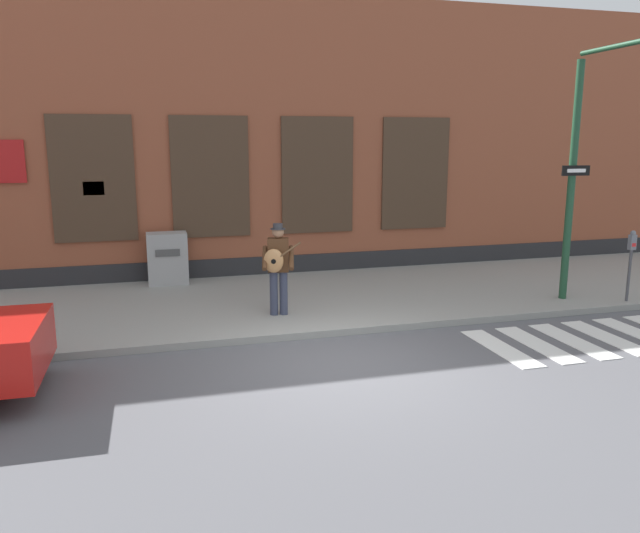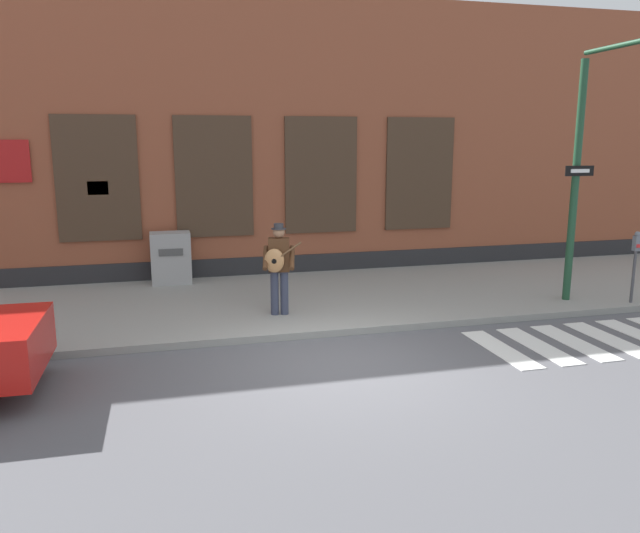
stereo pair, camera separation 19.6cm
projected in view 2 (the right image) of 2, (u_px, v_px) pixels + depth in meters
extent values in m
plane|color=#56565B|center=(342.00, 365.00, 9.36)|extent=(160.00, 160.00, 0.00)
cube|color=gray|center=(291.00, 300.00, 12.88)|extent=(28.00, 4.79, 0.12)
cube|color=brown|center=(255.00, 140.00, 16.39)|extent=(28.00, 4.00, 6.60)
cube|color=#28282B|center=(270.00, 267.00, 15.09)|extent=(28.00, 0.04, 0.55)
cube|color=#473323|center=(97.00, 179.00, 13.69)|extent=(1.77, 0.06, 2.76)
cube|color=black|center=(97.00, 179.00, 13.68)|extent=(1.65, 0.03, 2.64)
cube|color=#473323|center=(214.00, 177.00, 14.32)|extent=(1.77, 0.06, 2.76)
cube|color=black|center=(214.00, 177.00, 14.31)|extent=(1.65, 0.03, 2.64)
cube|color=#473323|center=(321.00, 175.00, 14.95)|extent=(1.77, 0.06, 2.76)
cube|color=black|center=(321.00, 175.00, 14.94)|extent=(1.65, 0.03, 2.64)
cube|color=#473323|center=(420.00, 174.00, 15.58)|extent=(1.77, 0.06, 2.76)
cube|color=black|center=(420.00, 174.00, 15.57)|extent=(1.65, 0.03, 2.64)
cube|color=yellow|center=(98.00, 188.00, 13.71)|extent=(0.44, 0.02, 0.30)
cube|color=silver|center=(500.00, 349.00, 10.05)|extent=(0.42, 1.90, 0.01)
cube|color=silver|center=(538.00, 346.00, 10.22)|extent=(0.42, 1.90, 0.01)
cube|color=silver|center=(574.00, 342.00, 10.39)|extent=(0.42, 1.90, 0.01)
cube|color=silver|center=(608.00, 339.00, 10.56)|extent=(0.42, 1.90, 0.01)
cube|color=silver|center=(48.00, 326.00, 8.79)|extent=(0.06, 0.24, 0.12)
cube|color=silver|center=(31.00, 353.00, 7.70)|extent=(0.06, 0.24, 0.12)
cylinder|color=#33384C|center=(284.00, 293.00, 11.55)|extent=(0.15, 0.15, 0.82)
cylinder|color=#33384C|center=(275.00, 293.00, 11.53)|extent=(0.15, 0.15, 0.82)
cube|color=#4C2D19|center=(279.00, 255.00, 11.41)|extent=(0.42, 0.30, 0.62)
sphere|color=#9E7051|center=(279.00, 232.00, 11.32)|extent=(0.22, 0.22, 0.22)
cylinder|color=#333338|center=(279.00, 229.00, 11.31)|extent=(0.27, 0.28, 0.02)
cylinder|color=#333338|center=(279.00, 226.00, 11.30)|extent=(0.18, 0.18, 0.09)
cylinder|color=#4C2D19|center=(292.00, 258.00, 11.32)|extent=(0.20, 0.52, 0.39)
cylinder|color=#4C2D19|center=(266.00, 258.00, 11.31)|extent=(0.20, 0.52, 0.39)
ellipsoid|color=#B77F4C|center=(274.00, 261.00, 11.24)|extent=(0.38, 0.20, 0.44)
cylinder|color=black|center=(274.00, 261.00, 11.19)|extent=(0.09, 0.03, 0.09)
cylinder|color=brown|center=(289.00, 251.00, 11.20)|extent=(0.47, 0.14, 0.34)
cylinder|color=#1E472D|center=(575.00, 184.00, 12.23)|extent=(0.15, 0.15, 4.70)
cylinder|color=#1E472D|center=(635.00, 42.00, 10.42)|extent=(0.25, 2.74, 0.09)
cube|color=black|center=(580.00, 171.00, 12.08)|extent=(0.60, 0.06, 0.20)
cube|color=white|center=(580.00, 171.00, 12.06)|extent=(0.40, 0.04, 0.07)
cylinder|color=#47474C|center=(633.00, 277.00, 12.36)|extent=(0.06, 0.06, 1.05)
cube|color=slate|center=(637.00, 243.00, 12.22)|extent=(0.13, 0.10, 0.30)
sphere|color=slate|center=(638.00, 234.00, 12.18)|extent=(0.11, 0.11, 0.11)
cube|color=red|center=(639.00, 246.00, 12.18)|extent=(0.09, 0.01, 0.07)
cube|color=#9E9E9E|center=(171.00, 258.00, 14.02)|extent=(0.88, 0.54, 1.16)
cube|color=#4C4C4C|center=(171.00, 252.00, 13.72)|extent=(0.53, 0.02, 0.16)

